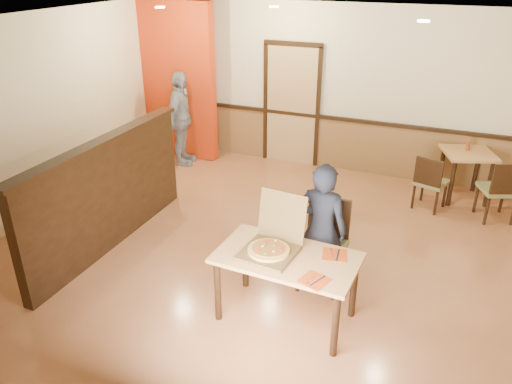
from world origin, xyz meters
The scene contains 24 objects.
floor centered at (0.00, 0.00, 0.00)m, with size 7.00×7.00×0.00m, color #BC7549.
ceiling centered at (0.00, 0.00, 2.80)m, with size 7.00×7.00×0.00m, color black.
wall_back centered at (0.00, 3.50, 1.40)m, with size 7.00×7.00×0.00m, color beige.
wall_left centered at (-3.50, 0.00, 1.40)m, with size 7.00×7.00×0.00m, color beige.
wainscot_back centered at (0.00, 3.47, 0.45)m, with size 7.00×0.04×0.90m, color brown.
chair_rail_back centered at (0.00, 3.45, 0.92)m, with size 7.00×0.06×0.06m, color black.
back_door centered at (-0.80, 3.46, 1.05)m, with size 0.90×0.06×2.10m, color tan.
booth_partition centered at (-2.00, -0.20, 0.74)m, with size 0.20×3.10×1.44m.
red_accent_panel centered at (-2.90, 3.00, 1.40)m, with size 1.60×0.20×2.78m, color #BE300D.
spot_a centered at (-2.30, 1.80, 2.78)m, with size 0.14×0.14×0.02m, color #FFDAB2.
spot_b centered at (-0.80, 2.50, 2.78)m, with size 0.14×0.14×0.02m, color #FFDAB2.
spot_c centered at (1.40, 1.50, 2.78)m, with size 0.14×0.14×0.02m, color #FFDAB2.
main_table centered at (0.60, -0.75, 0.64)m, with size 1.44×0.87×0.75m.
diner_chair centered at (0.78, 0.02, 0.56)m, with size 0.51×0.51×1.02m.
side_chair_left centered at (1.72, 2.41, 0.46)m, with size 0.52×0.52×0.84m.
side_chair_right centered at (2.67, 2.41, 0.51)m, with size 0.60×0.60×0.93m.
side_table centered at (2.19, 3.02, 0.59)m, with size 0.92×0.92×0.77m.
diner centered at (0.78, -0.13, 0.77)m, with size 0.56×0.37×1.54m, color black.
passerby centered at (-2.57, 2.62, 0.84)m, with size 0.98×0.41×1.67m, color gray.
pizza_box centered at (0.42, -0.73, 0.82)m, with size 0.57×0.66×0.55m.
pizza centered at (0.42, -0.79, 0.81)m, with size 0.42×0.42×0.03m, color #F0C857.
napkin_near centered at (0.96, -1.04, 0.76)m, with size 0.30×0.30×0.01m.
napkin_far centered at (1.03, -0.55, 0.76)m, with size 0.29×0.29×0.01m.
condiment centered at (2.16, 3.11, 0.84)m, with size 0.06×0.06×0.15m, color brown.
Camera 1 is at (1.92, -4.74, 3.45)m, focal length 35.00 mm.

